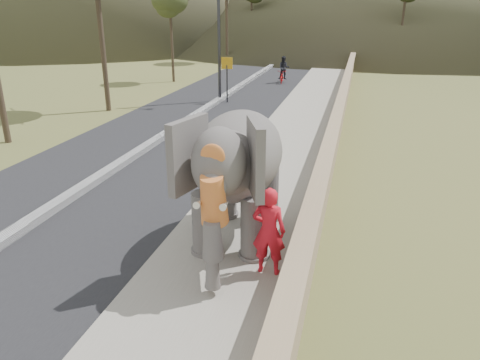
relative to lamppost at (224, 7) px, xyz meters
The scene contains 10 objects.
ground 17.95m from the lamppost, 74.24° to the right, with size 160.00×160.00×0.00m, color olive.
road 8.22m from the lamppost, 92.68° to the right, with size 7.00×120.00×0.03m, color black.
median 8.16m from the lamppost, 92.68° to the right, with size 0.35×120.00×0.22m, color black.
walkway 9.43m from the lamppost, 54.69° to the right, with size 3.00×120.00×0.15m, color #9E9687.
parapet 10.14m from the lamppost, 46.24° to the right, with size 0.30×120.00×1.10m, color tan.
lamppost is the anchor object (origin of this frame).
signboard 3.25m from the lamppost, 56.95° to the right, with size 0.60×0.08×2.40m.
elephant_and_man 16.44m from the lamppost, 73.01° to the right, with size 2.40×4.17×2.94m.
motorcyclist 8.49m from the lamppost, 74.31° to the left, with size 0.90×1.72×1.77m.
trees 13.27m from the lamppost, 56.01° to the left, with size 48.40×43.31×8.70m.
Camera 1 is at (2.36, -7.91, 5.01)m, focal length 35.00 mm.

